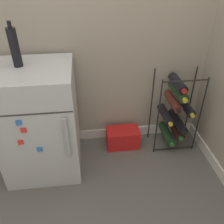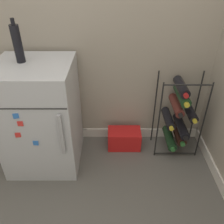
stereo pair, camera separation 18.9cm
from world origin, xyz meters
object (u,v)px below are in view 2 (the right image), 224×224
at_px(mini_fridge, 41,117).
at_px(soda_box, 124,139).
at_px(wine_rack, 178,116).
at_px(fridge_top_bottle, 17,44).

height_order(mini_fridge, soda_box, mini_fridge).
bearing_deg(wine_rack, mini_fridge, -173.54).
relative_size(mini_fridge, fridge_top_bottle, 2.98).
xyz_separation_m(mini_fridge, fridge_top_bottle, (-0.07, 0.04, 0.56)).
height_order(mini_fridge, wine_rack, mini_fridge).
height_order(mini_fridge, fridge_top_bottle, fridge_top_bottle).
distance_m(mini_fridge, fridge_top_bottle, 0.56).
xyz_separation_m(mini_fridge, soda_box, (0.66, 0.15, -0.34)).
relative_size(wine_rack, soda_box, 2.43).
distance_m(mini_fridge, soda_box, 0.76).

